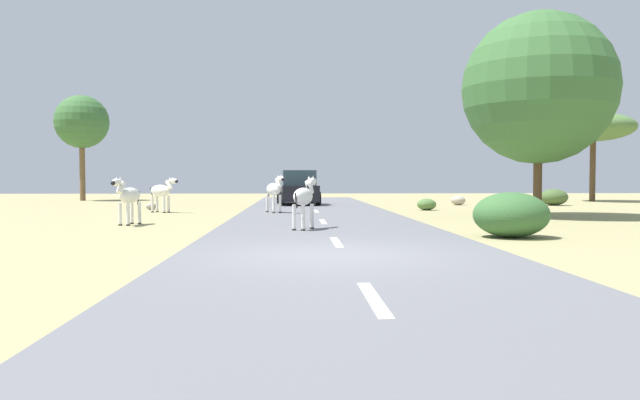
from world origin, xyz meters
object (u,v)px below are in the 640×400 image
(tree_0, at_px, (82,122))
(rock_1, at_px, (458,200))
(zebra_0, at_px, (274,190))
(zebra_3, at_px, (128,196))
(car_0, at_px, (298,189))
(zebra_2, at_px, (162,191))
(rock_0, at_px, (151,206))
(bush_1, at_px, (511,215))
(tree_2, at_px, (593,128))
(bush_2, at_px, (427,204))
(tree_1, at_px, (539,89))
(zebra_1, at_px, (304,197))
(bush_3, at_px, (554,197))

(tree_0, height_order, rock_1, tree_0)
(zebra_0, relative_size, tree_0, 0.23)
(zebra_0, relative_size, zebra_3, 1.00)
(car_0, relative_size, rock_1, 5.95)
(zebra_2, height_order, zebra_3, zebra_2)
(rock_0, bearing_deg, bush_1, -48.88)
(zebra_2, bearing_deg, tree_2, 149.09)
(bush_2, xyz_separation_m, rock_0, (-12.07, 0.91, -0.10))
(bush_1, bearing_deg, zebra_0, 121.25)
(car_0, height_order, bush_2, car_0)
(zebra_2, distance_m, bush_2, 11.21)
(car_0, bearing_deg, tree_2, 10.30)
(tree_1, relative_size, rock_1, 9.77)
(zebra_0, height_order, tree_1, tree_1)
(zebra_0, xyz_separation_m, tree_0, (-12.41, 14.74, 3.92))
(bush_1, xyz_separation_m, rock_1, (3.41, 17.19, -0.29))
(zebra_1, bearing_deg, zebra_0, 119.68)
(zebra_2, bearing_deg, bush_1, 78.05)
(zebra_1, relative_size, zebra_2, 0.98)
(car_0, distance_m, bush_2, 7.48)
(zebra_0, xyz_separation_m, rock_1, (9.28, 7.51, -0.70))
(rock_0, distance_m, rock_1, 15.38)
(car_0, distance_m, tree_2, 18.57)
(bush_3, bearing_deg, zebra_1, -131.55)
(bush_3, relative_size, rock_1, 1.88)
(zebra_2, relative_size, tree_0, 0.22)
(rock_1, bearing_deg, tree_0, 161.57)
(zebra_0, bearing_deg, zebra_1, 73.07)
(zebra_2, height_order, tree_1, tree_1)
(tree_1, xyz_separation_m, tree_2, (9.08, 14.16, -0.20))
(tree_1, distance_m, bush_3, 10.97)
(zebra_1, relative_size, rock_0, 3.19)
(zebra_3, bearing_deg, zebra_0, -111.75)
(zebra_0, distance_m, zebra_2, 4.72)
(car_0, bearing_deg, tree_0, 147.22)
(tree_2, distance_m, bush_1, 25.43)
(zebra_1, height_order, bush_3, zebra_1)
(zebra_1, height_order, tree_2, tree_2)
(bush_3, distance_m, rock_1, 4.83)
(zebra_2, bearing_deg, tree_1, 110.84)
(zebra_0, bearing_deg, bush_1, 96.73)
(car_0, bearing_deg, tree_1, -52.43)
(zebra_1, bearing_deg, rock_1, 83.81)
(rock_0, bearing_deg, zebra_0, -31.52)
(car_0, relative_size, tree_2, 0.85)
(tree_2, distance_m, rock_1, 11.16)
(zebra_1, distance_m, tree_2, 26.69)
(tree_1, xyz_separation_m, rock_0, (-15.08, 5.57, -4.45))
(zebra_3, distance_m, car_0, 13.91)
(tree_1, relative_size, bush_3, 5.19)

